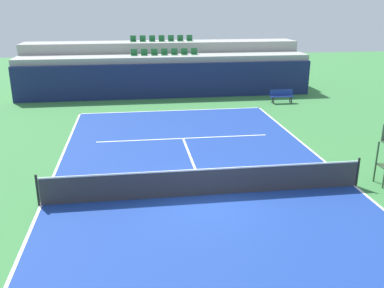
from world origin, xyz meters
TOP-DOWN VIEW (x-y plane):
  - ground_plane at (0.00, 0.00)m, footprint 80.00×80.00m
  - court_surface at (0.00, 0.00)m, footprint 11.00×24.00m
  - baseline_far at (0.00, 11.95)m, footprint 11.00×0.10m
  - sideline_left at (-5.45, 0.00)m, footprint 0.10×24.00m
  - sideline_right at (5.45, 0.00)m, footprint 0.10×24.00m
  - service_line_far at (0.00, 6.40)m, footprint 8.26×0.10m
  - centre_service_line at (0.00, 3.20)m, footprint 0.10×6.40m
  - back_wall at (0.00, 15.54)m, footprint 20.13×0.30m
  - stands_tier_lower at (0.00, 16.89)m, footprint 20.13×2.40m
  - stands_tier_upper at (0.00, 19.29)m, footprint 20.13×2.40m
  - seating_row_lower at (-0.00, 16.99)m, footprint 4.64×0.44m
  - seating_row_upper at (-0.00, 19.39)m, footprint 4.64×0.44m
  - tennis_net at (0.00, 0.00)m, footprint 11.08×0.08m
  - player_bench at (7.28, 13.05)m, footprint 1.50×0.40m

SIDE VIEW (x-z plane):
  - ground_plane at x=0.00m, z-range 0.00..0.00m
  - court_surface at x=0.00m, z-range 0.00..0.01m
  - baseline_far at x=0.00m, z-range 0.01..0.01m
  - sideline_left at x=-5.45m, z-range 0.01..0.01m
  - sideline_right at x=5.45m, z-range 0.01..0.01m
  - service_line_far at x=0.00m, z-range 0.01..0.01m
  - centre_service_line at x=0.00m, z-range 0.01..0.01m
  - player_bench at x=7.28m, z-range 0.08..0.93m
  - tennis_net at x=0.00m, z-range -0.03..1.04m
  - back_wall at x=0.00m, z-range 0.00..2.35m
  - stands_tier_lower at x=0.00m, z-range 0.00..2.74m
  - stands_tier_upper at x=0.00m, z-range 0.00..3.47m
  - seating_row_lower at x=0.00m, z-range 2.65..3.09m
  - seating_row_upper at x=0.00m, z-range 3.37..3.81m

